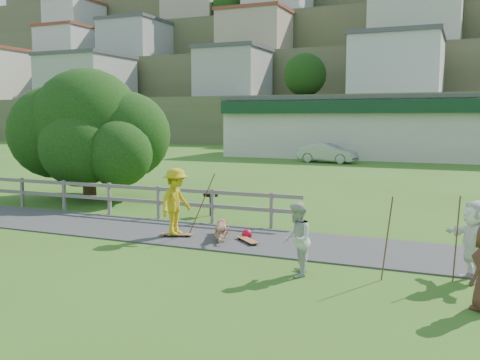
{
  "coord_description": "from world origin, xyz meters",
  "views": [
    {
      "loc": [
        7.41,
        -11.84,
        3.36
      ],
      "look_at": [
        1.51,
        2.0,
        1.6
      ],
      "focal_mm": 40.0,
      "sensor_mm": 36.0,
      "label": 1
    }
  ],
  "objects_px": {
    "bbq": "(211,203)",
    "car_silver": "(328,153)",
    "spectator_a": "(297,239)",
    "spectator_d": "(473,241)",
    "tree": "(88,147)",
    "skater_fallen": "(222,229)",
    "skater_rider": "(176,205)"
  },
  "relations": [
    {
      "from": "bbq",
      "to": "car_silver",
      "type": "bearing_deg",
      "value": 112.7
    },
    {
      "from": "spectator_a",
      "to": "spectator_d",
      "type": "bearing_deg",
      "value": 95.05
    },
    {
      "from": "spectator_d",
      "to": "tree",
      "type": "bearing_deg",
      "value": -140.28
    },
    {
      "from": "skater_fallen",
      "to": "car_silver",
      "type": "xyz_separation_m",
      "value": [
        -3.5,
        26.22,
        0.42
      ]
    },
    {
      "from": "spectator_a",
      "to": "car_silver",
      "type": "xyz_separation_m",
      "value": [
        -6.38,
        28.64,
        -0.07
      ]
    },
    {
      "from": "tree",
      "to": "skater_rider",
      "type": "bearing_deg",
      "value": -35.58
    },
    {
      "from": "spectator_d",
      "to": "bbq",
      "type": "xyz_separation_m",
      "value": [
        -8.22,
        4.46,
        -0.4
      ]
    },
    {
      "from": "bbq",
      "to": "spectator_d",
      "type": "bearing_deg",
      "value": -9.75
    },
    {
      "from": "skater_fallen",
      "to": "tree",
      "type": "bearing_deg",
      "value": 128.26
    },
    {
      "from": "skater_rider",
      "to": "skater_fallen",
      "type": "bearing_deg",
      "value": -74.24
    },
    {
      "from": "spectator_d",
      "to": "tree",
      "type": "height_order",
      "value": "tree"
    },
    {
      "from": "skater_rider",
      "to": "spectator_d",
      "type": "height_order",
      "value": "skater_rider"
    },
    {
      "from": "tree",
      "to": "bbq",
      "type": "xyz_separation_m",
      "value": [
        6.45,
        -1.65,
        -1.72
      ]
    },
    {
      "from": "skater_rider",
      "to": "car_silver",
      "type": "relative_size",
      "value": 0.42
    },
    {
      "from": "car_silver",
      "to": "skater_fallen",
      "type": "bearing_deg",
      "value": -164.52
    },
    {
      "from": "spectator_d",
      "to": "car_silver",
      "type": "distance_m",
      "value": 29.23
    },
    {
      "from": "car_silver",
      "to": "tree",
      "type": "distance_m",
      "value": 22.01
    },
    {
      "from": "skater_rider",
      "to": "bbq",
      "type": "distance_m",
      "value": 3.48
    },
    {
      "from": "spectator_d",
      "to": "tree",
      "type": "distance_m",
      "value": 15.94
    },
    {
      "from": "skater_fallen",
      "to": "spectator_d",
      "type": "relative_size",
      "value": 0.98
    },
    {
      "from": "spectator_d",
      "to": "skater_fallen",
      "type": "bearing_deg",
      "value": -129.37
    },
    {
      "from": "spectator_a",
      "to": "tree",
      "type": "distance_m",
      "value": 13.42
    },
    {
      "from": "skater_rider",
      "to": "tree",
      "type": "distance_m",
      "value": 8.75
    },
    {
      "from": "spectator_d",
      "to": "car_silver",
      "type": "bearing_deg",
      "value": 171.95
    },
    {
      "from": "skater_rider",
      "to": "spectator_d",
      "type": "relative_size",
      "value": 1.11
    },
    {
      "from": "skater_fallen",
      "to": "car_silver",
      "type": "distance_m",
      "value": 26.46
    },
    {
      "from": "car_silver",
      "to": "tree",
      "type": "bearing_deg",
      "value": 175.12
    },
    {
      "from": "spectator_d",
      "to": "bbq",
      "type": "height_order",
      "value": "spectator_d"
    },
    {
      "from": "spectator_a",
      "to": "car_silver",
      "type": "height_order",
      "value": "spectator_a"
    },
    {
      "from": "skater_fallen",
      "to": "bbq",
      "type": "distance_m",
      "value": 3.68
    },
    {
      "from": "skater_rider",
      "to": "spectator_a",
      "type": "bearing_deg",
      "value": -112.06
    },
    {
      "from": "skater_fallen",
      "to": "tree",
      "type": "xyz_separation_m",
      "value": [
        -8.35,
        4.8,
        1.86
      ]
    }
  ]
}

